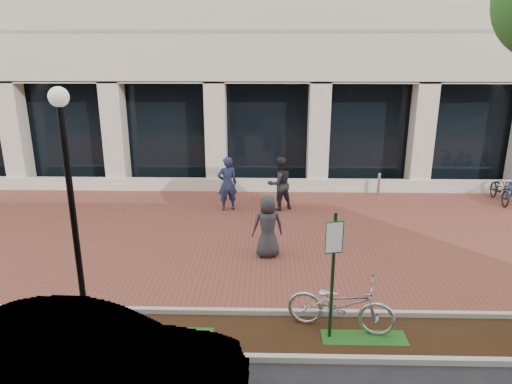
{
  "coord_description": "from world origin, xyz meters",
  "views": [
    {
      "loc": [
        0.01,
        -12.84,
        5.18
      ],
      "look_at": [
        -0.29,
        -0.8,
        1.55
      ],
      "focal_mm": 32.0,
      "sensor_mm": 36.0,
      "label": 1
    }
  ],
  "objects_px": {
    "lamppost": "(71,198)",
    "pedestrian_right": "(268,226)",
    "pedestrian_left": "(227,184)",
    "sedan_near_curb": "(79,374)",
    "parking_sign": "(333,261)",
    "locked_bicycle": "(341,304)",
    "bollard": "(379,184)",
    "pedestrian_mid": "(279,184)"
  },
  "relations": [
    {
      "from": "lamppost",
      "to": "pedestrian_right",
      "type": "distance_m",
      "value": 5.21
    },
    {
      "from": "pedestrian_left",
      "to": "sedan_near_curb",
      "type": "height_order",
      "value": "pedestrian_left"
    },
    {
      "from": "parking_sign",
      "to": "sedan_near_curb",
      "type": "distance_m",
      "value": 4.51
    },
    {
      "from": "locked_bicycle",
      "to": "sedan_near_curb",
      "type": "bearing_deg",
      "value": 135.74
    },
    {
      "from": "locked_bicycle",
      "to": "bollard",
      "type": "height_order",
      "value": "locked_bicycle"
    },
    {
      "from": "parking_sign",
      "to": "sedan_near_curb",
      "type": "xyz_separation_m",
      "value": [
        -3.89,
        -2.14,
        -0.81
      ]
    },
    {
      "from": "locked_bicycle",
      "to": "pedestrian_mid",
      "type": "relative_size",
      "value": 1.12
    },
    {
      "from": "pedestrian_mid",
      "to": "bollard",
      "type": "xyz_separation_m",
      "value": [
        3.83,
        1.68,
        -0.47
      ]
    },
    {
      "from": "pedestrian_mid",
      "to": "pedestrian_left",
      "type": "bearing_deg",
      "value": -24.23
    },
    {
      "from": "bollard",
      "to": "sedan_near_curb",
      "type": "distance_m",
      "value": 13.31
    },
    {
      "from": "parking_sign",
      "to": "pedestrian_right",
      "type": "height_order",
      "value": "parking_sign"
    },
    {
      "from": "pedestrian_right",
      "to": "pedestrian_left",
      "type": "bearing_deg",
      "value": -80.08
    },
    {
      "from": "pedestrian_left",
      "to": "bollard",
      "type": "relative_size",
      "value": 2.09
    },
    {
      "from": "lamppost",
      "to": "bollard",
      "type": "bearing_deg",
      "value": 48.08
    },
    {
      "from": "pedestrian_left",
      "to": "lamppost",
      "type": "bearing_deg",
      "value": 53.25
    },
    {
      "from": "lamppost",
      "to": "pedestrian_right",
      "type": "xyz_separation_m",
      "value": [
        3.67,
        3.24,
        -1.77
      ]
    },
    {
      "from": "locked_bicycle",
      "to": "bollard",
      "type": "distance_m",
      "value": 9.36
    },
    {
      "from": "pedestrian_mid",
      "to": "sedan_near_curb",
      "type": "height_order",
      "value": "pedestrian_mid"
    },
    {
      "from": "bollard",
      "to": "locked_bicycle",
      "type": "bearing_deg",
      "value": -107.45
    },
    {
      "from": "bollard",
      "to": "sedan_near_curb",
      "type": "height_order",
      "value": "sedan_near_curb"
    },
    {
      "from": "pedestrian_right",
      "to": "locked_bicycle",
      "type": "bearing_deg",
      "value": 102.58
    },
    {
      "from": "pedestrian_left",
      "to": "pedestrian_right",
      "type": "relative_size",
      "value": 1.12
    },
    {
      "from": "pedestrian_left",
      "to": "bollard",
      "type": "distance_m",
      "value": 5.91
    },
    {
      "from": "lamppost",
      "to": "pedestrian_mid",
      "type": "bearing_deg",
      "value": 60.2
    },
    {
      "from": "pedestrian_left",
      "to": "pedestrian_mid",
      "type": "height_order",
      "value": "pedestrian_left"
    },
    {
      "from": "pedestrian_mid",
      "to": "pedestrian_right",
      "type": "distance_m",
      "value": 3.89
    },
    {
      "from": "pedestrian_right",
      "to": "lamppost",
      "type": "bearing_deg",
      "value": 31.19
    },
    {
      "from": "locked_bicycle",
      "to": "pedestrian_right",
      "type": "bearing_deg",
      "value": 38.11
    },
    {
      "from": "locked_bicycle",
      "to": "sedan_near_curb",
      "type": "xyz_separation_m",
      "value": [
        -4.13,
        -2.43,
        0.24
      ]
    },
    {
      "from": "parking_sign",
      "to": "bollard",
      "type": "distance_m",
      "value": 9.77
    },
    {
      "from": "pedestrian_left",
      "to": "sedan_near_curb",
      "type": "xyz_separation_m",
      "value": [
        -1.32,
        -9.58,
        -0.16
      ]
    },
    {
      "from": "parking_sign",
      "to": "lamppost",
      "type": "xyz_separation_m",
      "value": [
        -4.86,
        0.42,
        1.03
      ]
    },
    {
      "from": "locked_bicycle",
      "to": "lamppost",
      "type": "bearing_deg",
      "value": 103.79
    },
    {
      "from": "parking_sign",
      "to": "lamppost",
      "type": "relative_size",
      "value": 0.54
    },
    {
      "from": "bollard",
      "to": "parking_sign",
      "type": "bearing_deg",
      "value": -108.26
    },
    {
      "from": "parking_sign",
      "to": "pedestrian_mid",
      "type": "xyz_separation_m",
      "value": [
        -0.79,
        7.53,
        -0.66
      ]
    },
    {
      "from": "pedestrian_mid",
      "to": "bollard",
      "type": "relative_size",
      "value": 2.05
    },
    {
      "from": "parking_sign",
      "to": "pedestrian_right",
      "type": "bearing_deg",
      "value": 94.54
    },
    {
      "from": "parking_sign",
      "to": "pedestrian_left",
      "type": "distance_m",
      "value": 7.9
    },
    {
      "from": "pedestrian_right",
      "to": "sedan_near_curb",
      "type": "relative_size",
      "value": 0.35
    },
    {
      "from": "pedestrian_mid",
      "to": "sedan_near_curb",
      "type": "distance_m",
      "value": 10.16
    },
    {
      "from": "lamppost",
      "to": "locked_bicycle",
      "type": "height_order",
      "value": "lamppost"
    }
  ]
}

